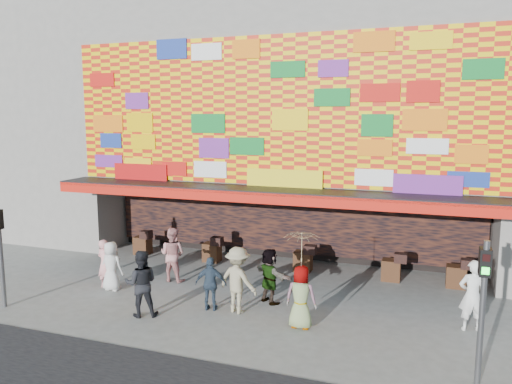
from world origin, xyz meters
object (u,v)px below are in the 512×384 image
ped_a (111,266)px  ped_i (172,254)px  ped_b (105,264)px  signal_right (483,297)px  ped_c (141,283)px  ped_g (301,297)px  ped_e (211,284)px  ped_h (472,295)px  ped_f (270,276)px  signal_left (0,243)px  ped_d (238,280)px  parasol (302,248)px

ped_a → ped_i: bearing=-130.5°
ped_b → signal_right: bearing=-176.4°
ped_c → ped_g: size_ratio=1.11×
ped_e → ped_h: bearing=178.2°
ped_g → ped_i: bearing=-24.4°
ped_b → ped_h: (10.69, 0.47, 0.13)m
ped_c → ped_f: ped_c is taller
ped_g → ped_i: ped_i is taller
ped_b → ped_e: ped_b is taller
ped_c → ped_a: bearing=-62.3°
ped_g → ped_a: bearing=-7.2°
signal_left → ped_b: signal_left is taller
ped_i → ped_d: bearing=151.4°
ped_b → ped_e: 3.95m
ped_f → parasol: size_ratio=0.91×
signal_left → ped_d: size_ratio=1.62×
signal_right → ped_e: size_ratio=1.97×
ped_b → ped_h: bearing=-161.7°
ped_b → ped_c: size_ratio=0.86×
ped_d → ped_g: ped_d is taller
parasol → ped_g: bearing=0.0°
ped_f → ped_h: size_ratio=0.88×
signal_left → ped_i: signal_left is taller
ped_a → ped_d: ped_d is taller
ped_b → ped_g: size_ratio=0.96×
ped_e → parasol: 3.01m
ped_e → parasol: parasol is taller
ped_a → signal_right: bearing=170.6°
ped_d → ped_e: ped_d is taller
signal_right → signal_left: bearing=180.0°
signal_right → ped_c: size_ratio=1.64×
signal_right → ped_g: bearing=160.2°
signal_right → parasol: size_ratio=1.68×
signal_left → signal_right: size_ratio=1.00×
ped_d → ped_f: 1.15m
ped_b → ped_f: size_ratio=0.97×
ped_f → signal_right: bearing=-174.1°
parasol → ped_e: bearing=173.3°
ped_a → ped_d: 4.38m
ped_b → ped_e: bearing=-171.8°
signal_right → ped_d: signal_right is taller
signal_right → ped_e: (-6.74, 1.78, -1.10)m
signal_left → ped_a: size_ratio=1.94×
ped_i → parasol: 5.52m
ped_c → ped_h: 8.61m
ped_h → signal_left: bearing=-3.7°
ped_a → ped_b: size_ratio=0.98×
ped_g → parasol: parasol is taller
ped_a → ped_b: 0.33m
ped_b → ped_i: (1.67, 1.34, 0.11)m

